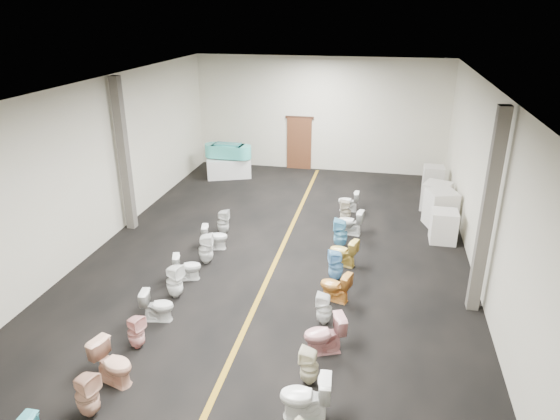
# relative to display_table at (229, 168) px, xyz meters

# --- Properties ---
(floor) EXTENTS (16.00, 16.00, 0.00)m
(floor) POSITION_rel_display_table_xyz_m (3.31, -6.26, -0.37)
(floor) COLOR black
(floor) RESTS_ON ground
(ceiling) EXTENTS (16.00, 16.00, 0.00)m
(ceiling) POSITION_rel_display_table_xyz_m (3.31, -6.26, 4.13)
(ceiling) COLOR black
(ceiling) RESTS_ON ground
(wall_back) EXTENTS (10.00, 0.00, 10.00)m
(wall_back) POSITION_rel_display_table_xyz_m (3.31, 1.74, 1.88)
(wall_back) COLOR beige
(wall_back) RESTS_ON ground
(wall_front) EXTENTS (10.00, 0.00, 10.00)m
(wall_front) POSITION_rel_display_table_xyz_m (3.31, -14.26, 1.88)
(wall_front) COLOR beige
(wall_front) RESTS_ON ground
(wall_left) EXTENTS (0.00, 16.00, 16.00)m
(wall_left) POSITION_rel_display_table_xyz_m (-1.69, -6.26, 1.88)
(wall_left) COLOR beige
(wall_left) RESTS_ON ground
(wall_right) EXTENTS (0.00, 16.00, 16.00)m
(wall_right) POSITION_rel_display_table_xyz_m (8.31, -6.26, 1.88)
(wall_right) COLOR beige
(wall_right) RESTS_ON ground
(aisle_stripe) EXTENTS (0.12, 15.60, 0.01)m
(aisle_stripe) POSITION_rel_display_table_xyz_m (3.31, -6.26, -0.37)
(aisle_stripe) COLOR #916815
(aisle_stripe) RESTS_ON floor
(back_door) EXTENTS (1.00, 0.10, 2.10)m
(back_door) POSITION_rel_display_table_xyz_m (2.51, 1.68, 0.68)
(back_door) COLOR #562D19
(back_door) RESTS_ON floor
(door_frame) EXTENTS (1.15, 0.08, 0.10)m
(door_frame) POSITION_rel_display_table_xyz_m (2.51, 1.69, 1.75)
(door_frame) COLOR #331C11
(door_frame) RESTS_ON back_door
(column_left) EXTENTS (0.25, 0.25, 4.50)m
(column_left) POSITION_rel_display_table_xyz_m (-1.44, -5.26, 1.88)
(column_left) COLOR #59544C
(column_left) RESTS_ON floor
(column_right) EXTENTS (0.25, 0.25, 4.50)m
(column_right) POSITION_rel_display_table_xyz_m (8.06, -7.76, 1.88)
(column_right) COLOR #59544C
(column_right) RESTS_ON floor
(display_table) EXTENTS (1.87, 1.40, 0.75)m
(display_table) POSITION_rel_display_table_xyz_m (0.00, 0.00, 0.00)
(display_table) COLOR white
(display_table) RESTS_ON floor
(bathtub) EXTENTS (1.86, 0.72, 0.55)m
(bathtub) POSITION_rel_display_table_xyz_m (0.00, 0.00, 0.70)
(bathtub) COLOR #47CDC0
(bathtub) RESTS_ON display_table
(appliance_crate_a) EXTENTS (0.72, 0.72, 0.92)m
(appliance_crate_a) POSITION_rel_display_table_xyz_m (7.71, -4.35, 0.09)
(appliance_crate_a) COLOR silver
(appliance_crate_a) RESTS_ON floor
(appliance_crate_b) EXTENTS (1.03, 1.03, 1.12)m
(appliance_crate_b) POSITION_rel_display_table_xyz_m (7.71, -3.22, 0.18)
(appliance_crate_b) COLOR silver
(appliance_crate_b) RESTS_ON floor
(appliance_crate_c) EXTENTS (1.05, 1.05, 0.92)m
(appliance_crate_c) POSITION_rel_display_table_xyz_m (7.71, -1.91, 0.09)
(appliance_crate_c) COLOR beige
(appliance_crate_c) RESTS_ON floor
(appliance_crate_d) EXTENTS (0.69, 0.69, 0.98)m
(appliance_crate_d) POSITION_rel_display_table_xyz_m (7.71, -0.23, 0.12)
(appliance_crate_d) COLOR beige
(appliance_crate_d) RESTS_ON floor
(toilet_left_1) EXTENTS (0.47, 0.46, 0.83)m
(toilet_left_1) POSITION_rel_display_table_xyz_m (1.47, -12.38, 0.04)
(toilet_left_1) COLOR #D7A185
(toilet_left_1) RESTS_ON floor
(toilet_left_2) EXTENTS (0.88, 0.65, 0.80)m
(toilet_left_2) POSITION_rel_display_table_xyz_m (1.47, -11.57, 0.03)
(toilet_left_2) COLOR #E4A98B
(toilet_left_2) RESTS_ON floor
(toilet_left_3) EXTENTS (0.42, 0.42, 0.72)m
(toilet_left_3) POSITION_rel_display_table_xyz_m (1.41, -10.59, -0.01)
(toilet_left_3) COLOR #EDA8A2
(toilet_left_3) RESTS_ON floor
(toilet_left_4) EXTENTS (0.74, 0.49, 0.70)m
(toilet_left_4) POSITION_rel_display_table_xyz_m (1.42, -9.63, -0.03)
(toilet_left_4) COLOR silver
(toilet_left_4) RESTS_ON floor
(toilet_left_5) EXTENTS (0.46, 0.46, 0.83)m
(toilet_left_5) POSITION_rel_display_table_xyz_m (1.42, -8.71, 0.04)
(toilet_left_5) COLOR white
(toilet_left_5) RESTS_ON floor
(toilet_left_6) EXTENTS (0.75, 0.57, 0.67)m
(toilet_left_6) POSITION_rel_display_table_xyz_m (1.39, -7.87, -0.04)
(toilet_left_6) COLOR white
(toilet_left_6) RESTS_ON floor
(toilet_left_7) EXTENTS (0.45, 0.44, 0.83)m
(toilet_left_7) POSITION_rel_display_table_xyz_m (1.56, -6.99, 0.04)
(toilet_left_7) COLOR white
(toilet_left_7) RESTS_ON floor
(toilet_left_8) EXTENTS (0.76, 0.54, 0.70)m
(toilet_left_8) POSITION_rel_display_table_xyz_m (1.51, -6.13, -0.02)
(toilet_left_8) COLOR white
(toilet_left_8) RESTS_ON floor
(toilet_left_9) EXTENTS (0.37, 0.36, 0.76)m
(toilet_left_9) POSITION_rel_display_table_xyz_m (1.44, -5.17, 0.01)
(toilet_left_9) COLOR silver
(toilet_left_9) RESTS_ON floor
(toilet_right_1) EXTENTS (0.86, 0.53, 0.84)m
(toilet_right_1) POSITION_rel_display_table_xyz_m (4.92, -11.72, 0.05)
(toilet_right_1) COLOR white
(toilet_right_1) RESTS_ON floor
(toilet_right_2) EXTENTS (0.37, 0.36, 0.73)m
(toilet_right_2) POSITION_rel_display_table_xyz_m (4.87, -10.90, -0.01)
(toilet_right_2) COLOR beige
(toilet_right_2) RESTS_ON floor
(toilet_right_3) EXTENTS (0.90, 0.72, 0.81)m
(toilet_right_3) POSITION_rel_display_table_xyz_m (5.02, -9.99, 0.03)
(toilet_right_3) COLOR #D58F90
(toilet_right_3) RESTS_ON floor
(toilet_right_4) EXTENTS (0.34, 0.33, 0.72)m
(toilet_right_4) POSITION_rel_display_table_xyz_m (4.90, -9.04, -0.02)
(toilet_right_4) COLOR white
(toilet_right_4) RESTS_ON floor
(toilet_right_5) EXTENTS (0.80, 0.60, 0.73)m
(toilet_right_5) POSITION_rel_display_table_xyz_m (5.03, -8.08, -0.01)
(toilet_right_5) COLOR orange
(toilet_right_5) RESTS_ON floor
(toilet_right_6) EXTENTS (0.45, 0.45, 0.80)m
(toilet_right_6) POSITION_rel_display_table_xyz_m (4.95, -7.19, 0.03)
(toilet_right_6) COLOR #70B1E3
(toilet_right_6) RESTS_ON floor
(toilet_right_7) EXTENTS (0.83, 0.62, 0.75)m
(toilet_right_7) POSITION_rel_display_table_xyz_m (5.06, -6.36, 0.00)
(toilet_right_7) COLOR #E3C150
(toilet_right_7) RESTS_ON floor
(toilet_right_8) EXTENTS (0.39, 0.38, 0.85)m
(toilet_right_8) POSITION_rel_display_table_xyz_m (4.89, -5.34, 0.05)
(toilet_right_8) COLOR #66B6DB
(toilet_right_8) RESTS_ON floor
(toilet_right_9) EXTENTS (0.80, 0.54, 0.76)m
(toilet_right_9) POSITION_rel_display_table_xyz_m (5.09, -4.40, 0.01)
(toilet_right_9) COLOR white
(toilet_right_9) RESTS_ON floor
(toilet_right_10) EXTENTS (0.39, 0.39, 0.74)m
(toilet_right_10) POSITION_rel_display_table_xyz_m (4.88, -3.57, -0.01)
(toilet_right_10) COLOR beige
(toilet_right_10) RESTS_ON floor
(toilet_right_11) EXTENTS (0.67, 0.39, 0.68)m
(toilet_right_11) POSITION_rel_display_table_xyz_m (4.89, -2.61, -0.03)
(toilet_right_11) COLOR white
(toilet_right_11) RESTS_ON floor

